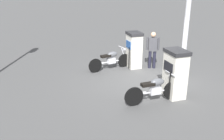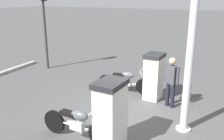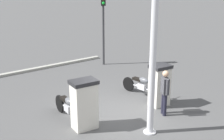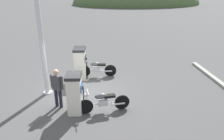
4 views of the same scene
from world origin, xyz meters
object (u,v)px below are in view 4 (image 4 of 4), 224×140
Objects in this scene: fuel_pump_near at (75,93)px; motorcycle_far_pump at (97,68)px; fuel_pump_far at (80,63)px; attendant_person at (57,86)px; motorcycle_near_pump at (103,101)px; canopy_support_pole at (42,49)px.

fuel_pump_near reaches higher than motorcycle_far_pump.
fuel_pump_far is 2.90m from attendant_person.
motorcycle_far_pump is at bearing 76.02° from fuel_pump_near.
fuel_pump_far is 3.47m from motorcycle_near_pump.
attendant_person is at bearing 165.29° from motorcycle_near_pump.
fuel_pump_far is at bearing 47.56° from canopy_support_pole.
canopy_support_pole is (-2.26, -1.71, 1.63)m from motorcycle_far_pump.
canopy_support_pole reaches higher than fuel_pump_far.
motorcycle_far_pump is (0.84, 0.16, -0.38)m from fuel_pump_far.
canopy_support_pole is at bearing 145.32° from motorcycle_near_pump.
canopy_support_pole is at bearing 119.49° from attendant_person.
fuel_pump_near is at bearing -90.00° from fuel_pump_far.
attendant_person is at bearing -60.51° from canopy_support_pole.
fuel_pump_far is 0.80× the size of motorcycle_near_pump.
fuel_pump_near is 0.80× the size of motorcycle_far_pump.
fuel_pump_near is 0.78× the size of motorcycle_near_pump.
motorcycle_near_pump is 3.43m from canopy_support_pole.
canopy_support_pole is (-1.42, -1.55, 1.25)m from fuel_pump_far.
fuel_pump_near reaches higher than motorcycle_near_pump.
canopy_support_pole is at bearing -142.85° from motorcycle_far_pump.
fuel_pump_near is 0.98× the size of attendant_person.
fuel_pump_far reaches higher than motorcycle_far_pump.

